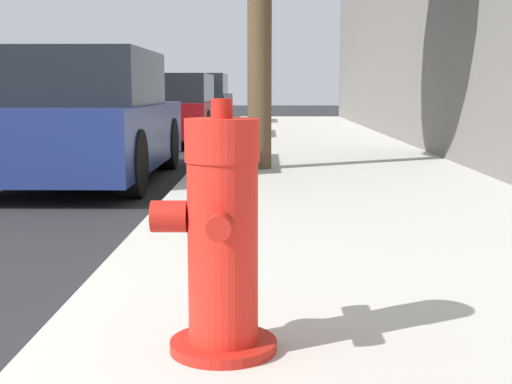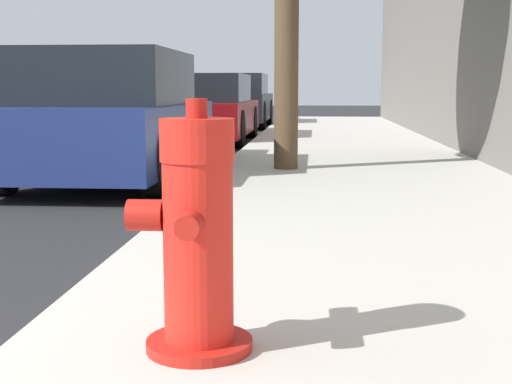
% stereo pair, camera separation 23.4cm
% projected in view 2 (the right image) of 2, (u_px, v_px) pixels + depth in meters
% --- Properties ---
extents(fire_hydrant, '(0.41, 0.42, 0.83)m').
position_uv_depth(fire_hydrant, '(197.00, 239.00, 2.33)').
color(fire_hydrant, red).
rests_on(fire_hydrant, sidewalk_slab).
extents(parked_car_near, '(1.70, 3.84, 1.40)m').
position_uv_depth(parked_car_near, '(111.00, 119.00, 7.78)').
color(parked_car_near, navy).
rests_on(parked_car_near, ground_plane).
extents(parked_car_mid, '(1.71, 4.10, 1.26)m').
position_uv_depth(parked_car_mid, '(205.00, 109.00, 13.24)').
color(parked_car_mid, maroon).
rests_on(parked_car_mid, ground_plane).
extents(parked_car_far, '(1.78, 4.11, 1.37)m').
position_uv_depth(parked_car_far, '(235.00, 101.00, 18.54)').
color(parked_car_far, black).
rests_on(parked_car_far, ground_plane).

